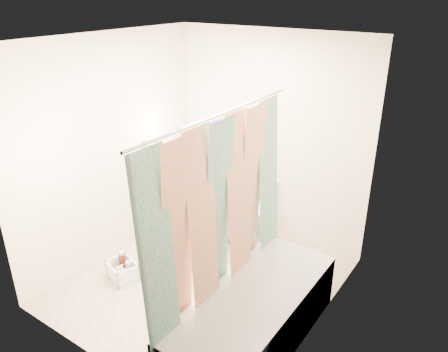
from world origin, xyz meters
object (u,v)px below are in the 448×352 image
Objects in this scene: plumber at (219,189)px; cleaning_caddy at (123,271)px; toilet at (253,208)px; bathtub at (253,317)px.

cleaning_caddy is at bearing -47.17° from plumber.
bathtub is at bearing -54.75° from toilet.
plumber is 4.27× the size of cleaning_caddy.
plumber is (-1.05, 0.99, 0.51)m from bathtub.
bathtub reaches higher than cleaning_caddy.
cleaning_caddy is at bearing -109.31° from toilet.
cleaning_caddy is (-0.65, -1.51, -0.27)m from toilet.
bathtub is 1.12× the size of plumber.
plumber is at bearing 80.41° from cleaning_caddy.
bathtub is 2.44× the size of toilet.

